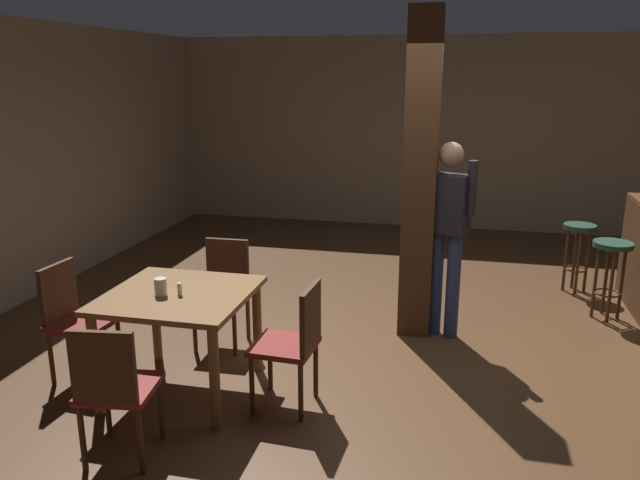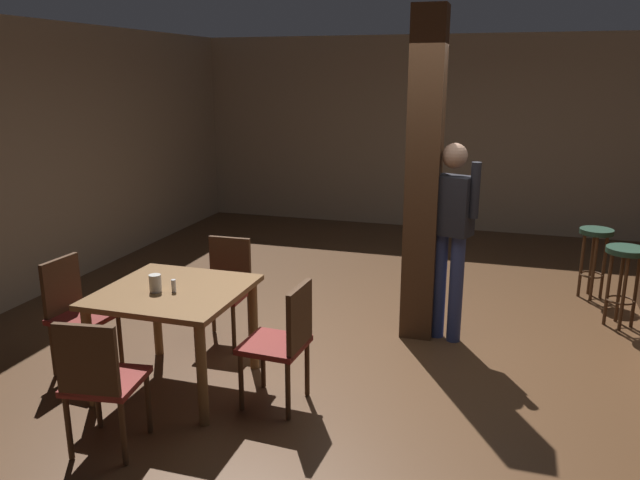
{
  "view_description": "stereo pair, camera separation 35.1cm",
  "coord_description": "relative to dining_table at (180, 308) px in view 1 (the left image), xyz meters",
  "views": [
    {
      "loc": [
        0.36,
        -4.93,
        2.28
      ],
      "look_at": [
        -0.76,
        -0.09,
        0.94
      ],
      "focal_mm": 35.0,
      "sensor_mm": 36.0,
      "label": 1
    },
    {
      "loc": [
        0.7,
        -4.84,
        2.28
      ],
      "look_at": [
        -0.76,
        -0.09,
        0.94
      ],
      "focal_mm": 35.0,
      "sensor_mm": 36.0,
      "label": 2
    }
  ],
  "objects": [
    {
      "name": "ground_plane",
      "position": [
        1.57,
        1.09,
        -0.65
      ],
      "size": [
        10.8,
        10.8,
        0.0
      ],
      "primitive_type": "plane",
      "color": "#4C301C"
    },
    {
      "name": "wall_back",
      "position": [
        1.57,
        5.59,
        0.75
      ],
      "size": [
        8.0,
        0.1,
        2.8
      ],
      "primitive_type": "cube",
      "color": "gray",
      "rests_on": "ground_plane"
    },
    {
      "name": "pillar",
      "position": [
        1.56,
        1.49,
        0.75
      ],
      "size": [
        0.28,
        0.28,
        2.8
      ],
      "primitive_type": "cube",
      "color": "#422816",
      "rests_on": "ground_plane"
    },
    {
      "name": "dining_table",
      "position": [
        0.0,
        0.0,
        0.0
      ],
      "size": [
        1.0,
        1.0,
        0.77
      ],
      "color": "brown",
      "rests_on": "ground_plane"
    },
    {
      "name": "chair_south",
      "position": [
        0.0,
        -0.9,
        -0.14
      ],
      "size": [
        0.47,
        0.47,
        0.89
      ],
      "color": "maroon",
      "rests_on": "ground_plane"
    },
    {
      "name": "chair_north",
      "position": [
        -0.01,
        0.87,
        -0.14
      ],
      "size": [
        0.43,
        0.43,
        0.89
      ],
      "color": "maroon",
      "rests_on": "ground_plane"
    },
    {
      "name": "chair_west",
      "position": [
        -0.88,
        0.01,
        -0.14
      ],
      "size": [
        0.45,
        0.45,
        0.89
      ],
      "color": "maroon",
      "rests_on": "ground_plane"
    },
    {
      "name": "chair_east",
      "position": [
        0.86,
        -0.04,
        -0.14
      ],
      "size": [
        0.44,
        0.44,
        0.89
      ],
      "color": "maroon",
      "rests_on": "ground_plane"
    },
    {
      "name": "napkin_cup",
      "position": [
        -0.09,
        -0.09,
        0.18
      ],
      "size": [
        0.09,
        0.09,
        0.13
      ],
      "primitive_type": "cylinder",
      "color": "beige",
      "rests_on": "dining_table"
    },
    {
      "name": "salt_shaker",
      "position": [
        0.04,
        -0.05,
        0.17
      ],
      "size": [
        0.03,
        0.03,
        0.09
      ],
      "primitive_type": "cylinder",
      "color": "silver",
      "rests_on": "dining_table"
    },
    {
      "name": "standing_person",
      "position": [
        1.82,
        1.46,
        0.36
      ],
      "size": [
        0.47,
        0.31,
        1.72
      ],
      "color": "black",
      "rests_on": "ground_plane"
    },
    {
      "name": "bar_stool_near",
      "position": [
        3.32,
        2.21,
        -0.08
      ],
      "size": [
        0.36,
        0.36,
        0.75
      ],
      "color": "#1E3828",
      "rests_on": "ground_plane"
    },
    {
      "name": "bar_stool_mid",
      "position": [
        3.15,
        2.95,
        -0.1
      ],
      "size": [
        0.33,
        0.33,
        0.74
      ],
      "color": "#1E3828",
      "rests_on": "ground_plane"
    }
  ]
}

